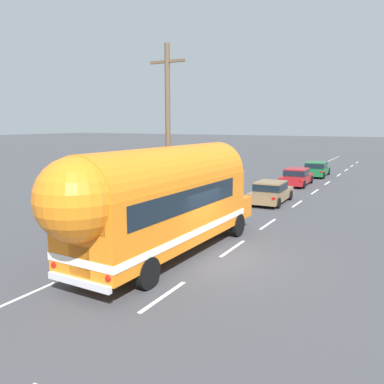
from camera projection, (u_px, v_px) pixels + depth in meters
ground_plane at (217, 259)px, 14.83m from camera, size 300.00×300.00×0.00m
lane_markings at (263, 198)px, 27.00m from camera, size 3.70×80.00×0.01m
utility_pole at (168, 135)px, 18.66m from camera, size 1.80×0.24×8.50m
painted_bus at (160, 198)px, 14.43m from camera, size 2.83×11.23×4.12m
car_lead at (271, 191)px, 25.25m from camera, size 2.04×4.44×1.37m
car_second at (297, 176)px, 32.49m from camera, size 2.06×4.56×1.37m
car_third at (316, 168)px, 38.03m from camera, size 2.16×4.77×1.37m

